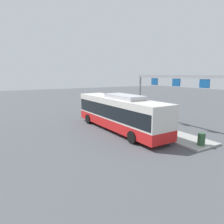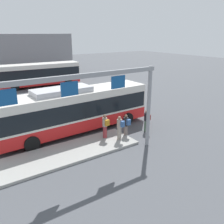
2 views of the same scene
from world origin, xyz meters
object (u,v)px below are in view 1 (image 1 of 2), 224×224
(person_boarding, at_px, (120,111))
(person_waiting_far, at_px, (129,114))
(bus_main, at_px, (119,112))
(person_waiting_near, at_px, (134,115))
(person_waiting_mid, at_px, (136,113))
(trash_bin, at_px, (201,139))

(person_boarding, bearing_deg, person_waiting_far, 94.90)
(bus_main, bearing_deg, person_waiting_near, -68.96)
(bus_main, relative_size, person_waiting_far, 7.08)
(person_waiting_near, xyz_separation_m, person_waiting_mid, (0.66, -0.79, 0.00))
(person_boarding, xyz_separation_m, person_waiting_near, (-3.36, 0.48, 0.16))
(person_waiting_mid, relative_size, trash_bin, 1.86)
(person_waiting_far, height_order, trash_bin, person_waiting_far)
(person_boarding, height_order, person_waiting_mid, person_waiting_mid)
(person_waiting_near, height_order, person_waiting_far, person_waiting_near)
(person_waiting_mid, height_order, person_waiting_far, person_waiting_mid)
(bus_main, height_order, person_waiting_far, bus_main)
(person_waiting_near, bearing_deg, trash_bin, 85.86)
(person_boarding, distance_m, person_waiting_near, 3.40)
(bus_main, relative_size, person_waiting_mid, 7.08)
(person_waiting_near, distance_m, trash_bin, 7.95)
(person_waiting_near, relative_size, person_waiting_far, 1.00)
(person_waiting_near, xyz_separation_m, trash_bin, (-7.93, -0.19, -0.44))
(person_waiting_near, relative_size, trash_bin, 1.86)
(person_boarding, relative_size, person_waiting_near, 1.00)
(bus_main, bearing_deg, person_boarding, -35.75)
(person_waiting_near, xyz_separation_m, person_waiting_far, (1.49, -0.42, -0.16))
(person_boarding, relative_size, person_waiting_far, 1.00)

